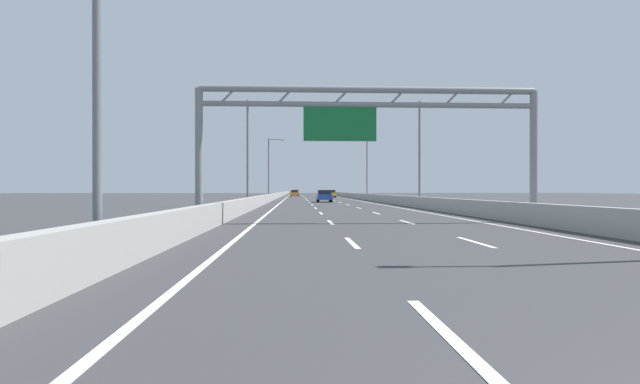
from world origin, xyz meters
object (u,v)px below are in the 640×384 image
at_px(green_car, 295,193).
at_px(silver_car, 323,193).
at_px(yellow_car, 331,194).
at_px(orange_car, 294,193).
at_px(sign_gantry, 365,119).
at_px(streetlamp_right_far, 365,165).
at_px(streetlamp_left_mid, 250,146).
at_px(streetlamp_left_near, 108,11).
at_px(streetlamp_left_far, 270,165).
at_px(streetlamp_right_mid, 417,147).
at_px(blue_car, 324,196).

relative_size(green_car, silver_car, 1.05).
height_order(yellow_car, orange_car, yellow_car).
xyz_separation_m(sign_gantry, streetlamp_right_far, (7.64, 54.75, 0.56)).
bearing_deg(silver_car, streetlamp_right_far, -86.32).
xyz_separation_m(green_car, yellow_car, (7.14, -33.88, -0.01)).
relative_size(green_car, yellow_car, 1.01).
distance_m(silver_car, yellow_car, 35.61).
distance_m(sign_gantry, streetlamp_left_mid, 22.53).
height_order(streetlamp_left_near, orange_car, streetlamp_left_near).
xyz_separation_m(sign_gantry, orange_car, (-3.66, 92.09, -4.11)).
bearing_deg(orange_car, silver_car, 68.35).
bearing_deg(streetlamp_left_near, orange_car, 88.01).
bearing_deg(silver_car, yellow_car, -90.62).
height_order(streetlamp_left_far, orange_car, streetlamp_left_far).
distance_m(streetlamp_right_mid, silver_car, 90.27).
bearing_deg(sign_gantry, streetlamp_left_far, 97.58).
distance_m(green_car, silver_car, 7.73).
height_order(streetlamp_left_mid, streetlamp_right_mid, same).
height_order(sign_gantry, streetlamp_left_mid, streetlamp_left_mid).
relative_size(sign_gantry, streetlamp_right_mid, 1.69).
bearing_deg(streetlamp_left_near, yellow_car, 82.93).
height_order(streetlamp_right_mid, streetlamp_right_far, same).
bearing_deg(streetlamp_left_far, streetlamp_left_mid, -90.00).
distance_m(streetlamp_right_mid, green_car, 89.17).
height_order(streetlamp_right_far, green_car, streetlamp_right_far).
xyz_separation_m(streetlamp_right_mid, silver_car, (-3.65, 90.08, -4.66)).
xyz_separation_m(streetlamp_left_mid, streetlamp_right_mid, (14.93, 0.00, 0.00)).
bearing_deg(streetlamp_right_far, streetlamp_left_mid, -114.06).
bearing_deg(streetlamp_left_far, sign_gantry, -82.42).
height_order(sign_gantry, streetlamp_right_mid, streetlamp_right_mid).
bearing_deg(streetlamp_left_mid, streetlamp_right_mid, 0.00).
bearing_deg(streetlamp_left_near, streetlamp_right_mid, 65.94).
height_order(streetlamp_right_mid, blue_car, streetlamp_right_mid).
relative_size(streetlamp_left_near, streetlamp_left_mid, 1.00).
bearing_deg(streetlamp_left_far, streetlamp_right_mid, -65.94).
relative_size(streetlamp_right_far, orange_car, 2.23).
xyz_separation_m(streetlamp_left_mid, silver_car, (11.28, 90.08, -4.66)).
xyz_separation_m(sign_gantry, streetlamp_left_mid, (-7.29, 21.31, 0.56)).
bearing_deg(sign_gantry, streetlamp_left_mid, 108.88).
relative_size(sign_gantry, blue_car, 3.77).
height_order(streetlamp_right_mid, silver_car, streetlamp_right_mid).
bearing_deg(streetlamp_left_far, silver_car, 78.73).
distance_m(streetlamp_left_mid, streetlamp_right_mid, 14.93).
xyz_separation_m(streetlamp_right_far, yellow_car, (-4.03, 21.03, -4.64)).
relative_size(yellow_car, orange_car, 1.05).
relative_size(streetlamp_left_near, streetlamp_left_far, 1.00).
relative_size(streetlamp_left_near, orange_car, 2.23).
relative_size(sign_gantry, yellow_car, 3.60).
distance_m(streetlamp_left_far, green_car, 55.23).
xyz_separation_m(sign_gantry, streetlamp_left_near, (-7.29, -12.13, 0.56)).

